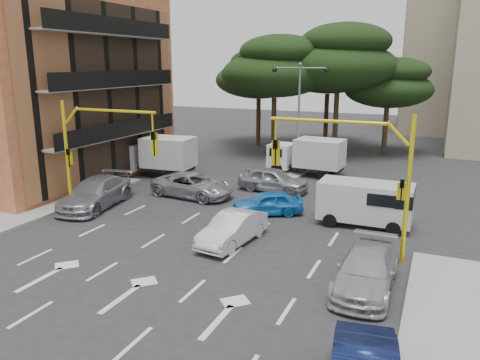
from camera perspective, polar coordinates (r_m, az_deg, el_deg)
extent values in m
plane|color=#28282B|center=(20.84, -5.92, -8.21)|extent=(120.00, 120.00, 0.00)
cube|color=gray|center=(35.00, 6.96, 1.09)|extent=(1.40, 6.00, 0.15)
cube|color=#A24F33|center=(37.09, -25.09, 10.65)|extent=(15.00, 16.00, 13.00)
cube|color=black|center=(31.89, -15.75, 10.18)|extent=(0.12, 14.72, 11.20)
cube|color=black|center=(48.75, 24.60, 13.57)|extent=(0.12, 11.04, 16.20)
cube|color=black|center=(60.93, 19.60, 12.93)|extent=(0.12, 11.04, 14.20)
cylinder|color=#382616|center=(41.42, 4.13, 6.54)|extent=(0.44, 0.44, 4.95)
ellipsoid|color=black|center=(41.07, 4.24, 12.71)|extent=(9.15, 9.15, 3.87)
ellipsoid|color=black|center=(40.50, 4.92, 15.33)|extent=(6.86, 6.86, 2.86)
ellipsoid|color=black|center=(41.51, 3.74, 14.56)|extent=(6.07, 6.07, 2.64)
cylinder|color=#382616|center=(41.96, 11.55, 6.70)|extent=(0.44, 0.44, 5.40)
ellipsoid|color=black|center=(41.65, 11.88, 13.34)|extent=(9.98, 9.98, 4.22)
ellipsoid|color=black|center=(41.17, 12.76, 16.14)|extent=(7.49, 7.49, 3.12)
ellipsoid|color=black|center=(42.06, 11.38, 15.34)|extent=(6.62, 6.62, 2.88)
cylinder|color=#382616|center=(46.20, 2.25, 7.06)|extent=(0.44, 0.44, 4.50)
ellipsoid|color=black|center=(45.88, 2.30, 12.09)|extent=(8.32, 8.32, 3.52)
ellipsoid|color=black|center=(45.27, 2.86, 14.21)|extent=(6.24, 6.24, 2.60)
ellipsoid|color=black|center=(46.32, 1.86, 13.60)|extent=(5.52, 5.52, 2.40)
cylinder|color=#382616|center=(43.39, 17.26, 5.69)|extent=(0.44, 0.44, 4.05)
ellipsoid|color=black|center=(43.05, 17.61, 10.49)|extent=(7.49, 7.49, 3.17)
ellipsoid|color=black|center=(42.54, 18.53, 12.45)|extent=(5.62, 5.62, 2.34)
ellipsoid|color=black|center=(43.36, 17.10, 11.98)|extent=(4.97, 4.97, 2.16)
cylinder|color=#382616|center=(47.27, 10.44, 7.28)|extent=(0.44, 0.44, 4.95)
ellipsoid|color=black|center=(46.97, 10.69, 12.68)|extent=(9.15, 9.15, 3.87)
ellipsoid|color=black|center=(46.45, 11.43, 14.94)|extent=(6.86, 6.86, 2.86)
ellipsoid|color=black|center=(47.37, 10.24, 14.31)|extent=(6.07, 6.07, 2.64)
cylinder|color=yellow|center=(19.40, 19.77, -1.34)|extent=(0.18, 0.18, 6.00)
cylinder|color=yellow|center=(18.99, 18.67, 5.38)|extent=(0.95, 0.14, 0.95)
cylinder|color=yellow|center=(19.37, 10.59, 7.08)|extent=(4.80, 0.14, 0.14)
cylinder|color=yellow|center=(20.03, 4.36, 6.20)|extent=(0.08, 0.08, 0.90)
imported|color=black|center=(20.20, 4.31, 3.25)|extent=(0.20, 0.24, 1.20)
cube|color=yellow|center=(20.27, 4.38, 3.29)|extent=(0.36, 0.06, 1.10)
imported|color=black|center=(19.27, 19.09, -1.38)|extent=(0.16, 0.20, 1.00)
cube|color=yellow|center=(19.36, 19.11, -1.31)|extent=(0.35, 0.08, 0.70)
cylinder|color=yellow|center=(26.57, -20.32, 2.61)|extent=(0.18, 0.18, 6.00)
cylinder|color=yellow|center=(25.87, -19.86, 7.42)|extent=(0.95, 0.14, 0.95)
cylinder|color=yellow|center=(24.05, -15.08, 8.16)|extent=(4.80, 0.14, 0.14)
cylinder|color=yellow|center=(22.80, -10.63, 6.96)|extent=(0.08, 0.08, 0.90)
imported|color=black|center=(22.95, -10.51, 4.36)|extent=(0.20, 0.24, 1.20)
cube|color=yellow|center=(23.02, -10.40, 4.39)|extent=(0.36, 0.06, 1.10)
imported|color=black|center=(26.32, -20.20, 2.52)|extent=(0.16, 0.20, 1.00)
cube|color=yellow|center=(26.39, -20.05, 2.56)|extent=(0.35, 0.08, 0.70)
cylinder|color=slate|center=(34.35, 7.15, 7.32)|extent=(0.16, 0.16, 7.50)
cylinder|color=slate|center=(34.39, 5.86, 13.46)|extent=(1.80, 0.10, 0.10)
sphere|color=black|center=(34.71, 4.24, 13.25)|extent=(0.36, 0.36, 0.36)
cylinder|color=slate|center=(33.88, 8.84, 13.36)|extent=(1.80, 0.10, 0.10)
sphere|color=black|center=(33.64, 10.52, 13.03)|extent=(0.36, 0.36, 0.36)
sphere|color=slate|center=(34.12, 7.36, 13.83)|extent=(0.24, 0.24, 0.24)
imported|color=silver|center=(21.00, -0.91, -5.95)|extent=(1.96, 4.32, 1.38)
imported|color=blue|center=(24.97, 3.36, -2.80)|extent=(4.01, 3.16, 1.28)
imported|color=#94969C|center=(27.41, -17.21, -1.52)|extent=(3.10, 5.84, 1.61)
imported|color=#A1A3A9|center=(28.36, -5.81, -0.64)|extent=(5.32, 2.87, 1.42)
imported|color=#9C9FA4|center=(29.45, 4.06, 0.05)|extent=(4.56, 2.09, 1.52)
imported|color=#A5A9AD|center=(17.57, 15.15, -10.55)|extent=(2.00, 4.85, 1.40)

